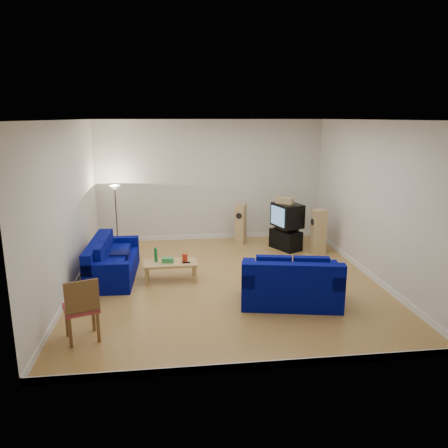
{
  "coord_description": "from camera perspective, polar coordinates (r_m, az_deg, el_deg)",
  "views": [
    {
      "loc": [
        -1.09,
        -8.29,
        3.25
      ],
      "look_at": [
        0.0,
        0.4,
        1.1
      ],
      "focal_mm": 35.0,
      "sensor_mm": 36.0,
      "label": 1
    }
  ],
  "objects": [
    {
      "name": "coffee_table",
      "position": [
        8.97,
        -7.0,
        -5.28
      ],
      "size": [
        1.07,
        0.55,
        0.39
      ],
      "rotation": [
        0.0,
        0.0,
        0.01
      ],
      "color": "tan",
      "rests_on": "ground"
    },
    {
      "name": "speaker_left",
      "position": [
        11.47,
        2.18,
        0.03
      ],
      "size": [
        0.35,
        0.38,
        1.05
      ],
      "rotation": [
        0.0,
        0.0,
        -0.45
      ],
      "color": "tan",
      "rests_on": "ground"
    },
    {
      "name": "bottle",
      "position": [
        8.97,
        -8.89,
        -4.0
      ],
      "size": [
        0.09,
        0.09,
        0.29
      ],
      "primitive_type": "cylinder",
      "rotation": [
        0.0,
        0.0,
        0.38
      ],
      "color": "#197233",
      "rests_on": "coffee_table"
    },
    {
      "name": "dining_chair",
      "position": [
        6.81,
        -18.13,
        -10.18
      ],
      "size": [
        0.61,
        0.61,
        1.0
      ],
      "rotation": [
        0.0,
        0.0,
        0.33
      ],
      "color": "brown",
      "rests_on": "ground"
    },
    {
      "name": "speaker_right",
      "position": [
        10.8,
        12.22,
        -1.02
      ],
      "size": [
        0.35,
        0.27,
        1.09
      ],
      "rotation": [
        0.0,
        0.0,
        -1.51
      ],
      "color": "tan",
      "rests_on": "ground"
    },
    {
      "name": "centre_speaker",
      "position": [
        10.89,
        7.95,
        3.04
      ],
      "size": [
        0.44,
        0.4,
        0.15
      ],
      "primitive_type": "cube",
      "rotation": [
        0.0,
        0.0,
        -0.68
      ],
      "color": "tan",
      "rests_on": "television"
    },
    {
      "name": "television",
      "position": [
        10.95,
        8.25,
        1.15
      ],
      "size": [
        0.74,
        0.87,
        0.57
      ],
      "rotation": [
        0.0,
        0.0,
        -1.27
      ],
      "color": "black",
      "rests_on": "av_receiver"
    },
    {
      "name": "red_canister",
      "position": [
        8.95,
        -5.14,
        -4.38
      ],
      "size": [
        0.14,
        0.14,
        0.16
      ],
      "primitive_type": "cylinder",
      "rotation": [
        0.0,
        0.0,
        0.29
      ],
      "color": "red",
      "rests_on": "coffee_table"
    },
    {
      "name": "room",
      "position": [
        8.53,
        0.33,
        2.26
      ],
      "size": [
        6.01,
        6.51,
        3.21
      ],
      "color": "brown",
      "rests_on": "ground"
    },
    {
      "name": "remote",
      "position": [
        8.86,
        -4.96,
        -5.03
      ],
      "size": [
        0.16,
        0.05,
        0.02
      ],
      "primitive_type": "cube",
      "rotation": [
        0.0,
        0.0,
        0.01
      ],
      "color": "black",
      "rests_on": "coffee_table"
    },
    {
      "name": "sofa_loveseat",
      "position": [
        7.89,
        8.74,
        -8.09
      ],
      "size": [
        1.89,
        1.29,
        0.87
      ],
      "rotation": [
        0.0,
        0.0,
        -0.2
      ],
      "color": "#000351",
      "rests_on": "ground"
    },
    {
      "name": "sofa_three_seat",
      "position": [
        9.39,
        -14.58,
        -5.02
      ],
      "size": [
        0.93,
        2.06,
        0.79
      ],
      "rotation": [
        0.0,
        0.0,
        -1.6
      ],
      "color": "#000351",
      "rests_on": "ground"
    },
    {
      "name": "floor_lamp",
      "position": [
        11.22,
        -14.03,
        3.5
      ],
      "size": [
        0.27,
        0.27,
        1.6
      ],
      "color": "black",
      "rests_on": "ground"
    },
    {
      "name": "tissue_box",
      "position": [
        8.92,
        -7.36,
        -4.71
      ],
      "size": [
        0.25,
        0.17,
        0.09
      ],
      "primitive_type": "cube",
      "rotation": [
        0.0,
        0.0,
        -0.18
      ],
      "color": "green",
      "rests_on": "coffee_table"
    },
    {
      "name": "av_receiver",
      "position": [
        11.06,
        8.19,
        -0.54
      ],
      "size": [
        0.58,
        0.6,
        0.11
      ],
      "primitive_type": "cube",
      "rotation": [
        0.0,
        0.0,
        -1.01
      ],
      "color": "black",
      "rests_on": "tv_stand"
    },
    {
      "name": "tv_stand",
      "position": [
        11.13,
        8.05,
        -2.02
      ],
      "size": [
        0.75,
        0.91,
        0.48
      ],
      "primitive_type": "cube",
      "rotation": [
        0.0,
        0.0,
        -1.1
      ],
      "color": "black",
      "rests_on": "ground"
    }
  ]
}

